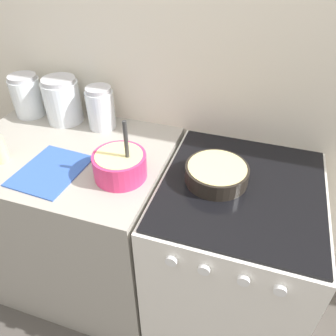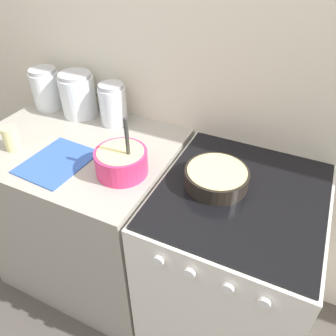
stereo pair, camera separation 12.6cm
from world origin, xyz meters
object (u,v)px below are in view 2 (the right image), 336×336
(mixing_bowl, at_px, (121,160))
(storage_jar_left, at_px, (47,91))
(storage_jar_middle, at_px, (79,98))
(baking_pan, at_px, (216,177))
(stove, at_px, (228,266))
(tin_can, at_px, (11,138))
(storage_jar_right, at_px, (113,107))

(mixing_bowl, bearing_deg, storage_jar_left, 153.68)
(storage_jar_middle, bearing_deg, baking_pan, -16.07)
(stove, height_order, tin_can, tin_can)
(stove, relative_size, tin_can, 8.52)
(baking_pan, distance_m, storage_jar_middle, 0.85)
(baking_pan, relative_size, storage_jar_middle, 1.11)
(storage_jar_middle, xyz_separation_m, storage_jar_right, (0.21, 0.00, -0.01))
(tin_can, bearing_deg, storage_jar_left, 108.90)
(mixing_bowl, height_order, tin_can, mixing_bowl)
(stove, xyz_separation_m, baking_pan, (-0.10, 0.00, 0.49))
(mixing_bowl, bearing_deg, baking_pan, 13.75)
(storage_jar_left, relative_size, storage_jar_middle, 0.95)
(stove, distance_m, storage_jar_left, 1.27)
(storage_jar_middle, relative_size, storage_jar_right, 1.08)
(baking_pan, height_order, storage_jar_left, storage_jar_left)
(storage_jar_left, bearing_deg, stove, -11.95)
(stove, height_order, mixing_bowl, mixing_bowl)
(mixing_bowl, bearing_deg, storage_jar_middle, 144.21)
(storage_jar_left, bearing_deg, storage_jar_middle, 0.00)
(baking_pan, relative_size, storage_jar_right, 1.20)
(storage_jar_left, bearing_deg, tin_can, -71.10)
(stove, xyz_separation_m, tin_can, (-0.99, -0.15, 0.51))
(mixing_bowl, height_order, storage_jar_middle, mixing_bowl)
(stove, relative_size, storage_jar_left, 4.39)
(tin_can, bearing_deg, mixing_bowl, 6.67)
(storage_jar_middle, bearing_deg, stove, -14.52)
(storage_jar_right, bearing_deg, baking_pan, -21.08)
(stove, relative_size, storage_jar_right, 4.51)
(storage_jar_left, height_order, storage_jar_right, storage_jar_left)
(stove, height_order, storage_jar_right, storage_jar_right)
(stove, bearing_deg, baking_pan, 178.15)
(baking_pan, bearing_deg, stove, -1.85)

